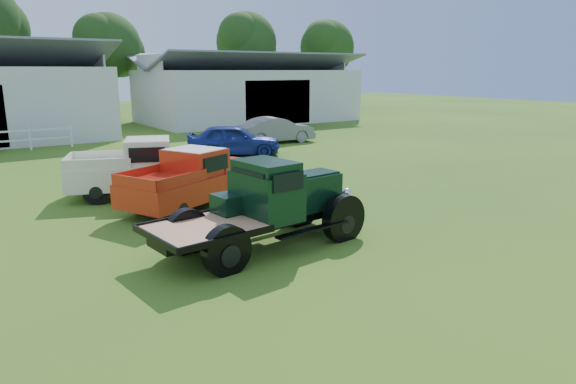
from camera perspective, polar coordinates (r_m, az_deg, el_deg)
ground at (r=12.16m, az=2.43°, el=-6.03°), size 120.00×120.00×0.00m
shed_right at (r=41.79m, az=-4.50°, el=11.43°), size 16.80×9.20×5.20m
tree_c at (r=43.81m, az=-19.21°, el=13.32°), size 5.40×5.40×9.00m
tree_d at (r=49.83m, az=-4.60°, el=14.51°), size 6.00×6.00×10.00m
tree_e at (r=52.70m, az=4.33°, el=14.18°), size 5.70×5.70×9.50m
vintage_flatbed at (r=11.80m, az=-2.81°, el=-1.47°), size 5.32×2.52×2.04m
red_pickup at (r=15.67m, az=-10.46°, el=1.57°), size 5.21×3.68×1.78m
white_pickup at (r=17.37m, az=-15.51°, el=2.59°), size 5.40×3.65×1.85m
misc_car_blue at (r=24.93m, az=-6.09°, el=5.79°), size 4.77×3.71×1.52m
misc_car_grey at (r=29.15m, az=-1.33°, el=6.90°), size 4.52×1.93×1.45m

